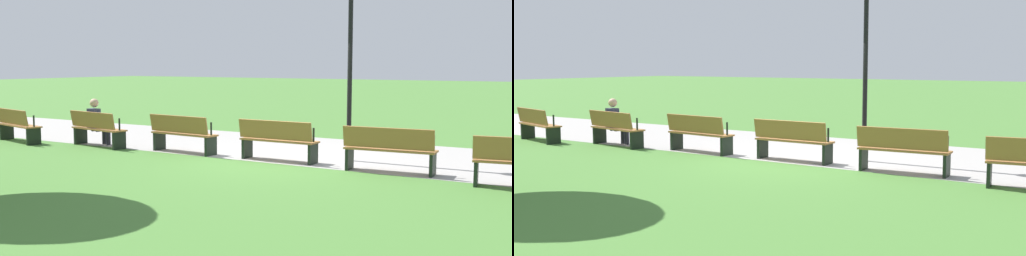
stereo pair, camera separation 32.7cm
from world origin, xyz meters
The scene contains 9 objects.
ground_plane centered at (0.00, 0.00, 0.00)m, with size 120.00×120.00×0.00m, color #477A33.
path_paving centered at (0.00, 1.90, 0.00)m, with size 39.40×4.47×0.01m, color #A39E99.
bench_2 centered at (-7.42, -0.92, 0.47)m, with size 1.80×0.85×0.89m.
bench_3 centered at (-4.97, -0.45, 0.47)m, with size 1.79×0.73×0.89m.
bench_4 centered at (-2.49, -0.16, 0.47)m, with size 1.77×0.60×0.89m.
bench_5 centered at (0.00, -0.07, 0.47)m, with size 1.73×0.47×0.89m.
bench_6 centered at (2.49, -0.16, 0.47)m, with size 1.77×0.60×0.89m.
person_seated centered at (-5.12, -0.28, 0.64)m, with size 0.38×0.56×1.20m.
lamp_post centered at (1.24, 0.84, 3.05)m, with size 0.32×0.32×4.44m.
Camera 2 is at (6.65, -11.14, 2.11)m, focal length 43.04 mm.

